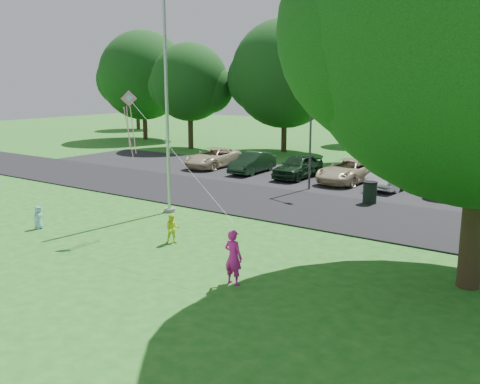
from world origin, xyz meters
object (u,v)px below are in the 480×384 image
Objects in this scene: woman at (233,257)px; child_blue at (38,218)px; street_lamp at (314,126)px; kite at (131,113)px; trash_can at (370,193)px; child_yellow at (172,229)px; flagpole at (167,116)px.

child_blue is (-9.57, 0.35, -0.35)m from woman.
street_lamp reaches higher than kite.
trash_can reaches higher than child_yellow.
woman is at bearing -87.01° from trash_can.
flagpole is 5.93m from child_yellow.
flagpole is 9.92m from trash_can.
trash_can is 0.67× the size of woman.
trash_can is at bearing 44.02° from flagpole.
trash_can is at bearing -39.18° from child_blue.
flagpole is at bearing 92.68° from child_yellow.
flagpole reaches higher than street_lamp.
trash_can is (3.66, -1.28, -2.83)m from street_lamp.
flagpole is at bearing 69.73° from kite.
flagpole reaches higher than kite.
kite is (-1.96, 0.14, 3.97)m from child_yellow.
kite is (3.60, 1.70, 4.06)m from child_blue.
child_yellow is at bearing -69.00° from street_lamp.
flagpole reaches higher than trash_can.
woman is 4.45m from child_yellow.
child_blue is (-5.56, -1.55, -0.09)m from child_yellow.
street_lamp is 11.13m from kite.
flagpole is 8.29m from street_lamp.
street_lamp reaches higher than woman.
street_lamp is 11.44m from child_yellow.
kite is at bearing -68.55° from flagpole.
trash_can is at bearing 29.83° from child_yellow.
trash_can reaches higher than child_blue.
child_yellow is (-3.40, -9.80, -0.01)m from trash_can.
flagpole is 9.59m from woman.
child_yellow is (-4.01, 1.90, -0.26)m from woman.
flagpole reaches higher than child_blue.
kite is (-5.98, 2.05, 3.71)m from woman.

